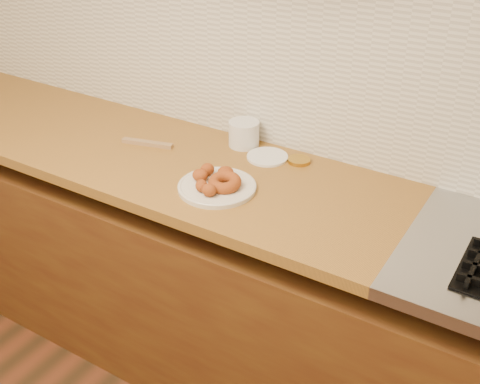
# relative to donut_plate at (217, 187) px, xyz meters

# --- Properties ---
(wall_back) EXTENTS (4.00, 0.02, 2.70)m
(wall_back) POSITION_rel_donut_plate_xyz_m (0.10, 0.41, 0.44)
(wall_back) COLOR #BFB196
(wall_back) RESTS_ON ground
(base_cabinet) EXTENTS (3.60, 0.60, 0.77)m
(base_cabinet) POSITION_rel_donut_plate_xyz_m (0.10, 0.10, -0.52)
(base_cabinet) COLOR #583612
(base_cabinet) RESTS_ON floor
(butcher_block) EXTENTS (2.30, 0.62, 0.04)m
(butcher_block) POSITION_rel_donut_plate_xyz_m (-0.55, 0.10, -0.03)
(butcher_block) COLOR #9C6724
(butcher_block) RESTS_ON base_cabinet
(backsplash) EXTENTS (3.60, 0.02, 0.60)m
(backsplash) POSITION_rel_donut_plate_xyz_m (0.10, 0.40, 0.29)
(backsplash) COLOR beige
(backsplash) RESTS_ON wall_back
(donut_plate) EXTENTS (0.25, 0.25, 0.01)m
(donut_plate) POSITION_rel_donut_plate_xyz_m (0.00, 0.00, 0.00)
(donut_plate) COLOR beige
(donut_plate) RESTS_ON butcher_block
(ring_donut) EXTENTS (0.12, 0.12, 0.05)m
(ring_donut) POSITION_rel_donut_plate_xyz_m (0.03, 0.00, 0.03)
(ring_donut) COLOR #9F4417
(ring_donut) RESTS_ON donut_plate
(fried_dough_chunks) EXTENTS (0.14, 0.18, 0.04)m
(fried_dough_chunks) POSITION_rel_donut_plate_xyz_m (-0.03, -0.00, 0.03)
(fried_dough_chunks) COLOR #9F4417
(fried_dough_chunks) RESTS_ON donut_plate
(plastic_tub) EXTENTS (0.11, 0.11, 0.09)m
(plastic_tub) POSITION_rel_donut_plate_xyz_m (-0.09, 0.32, 0.04)
(plastic_tub) COLOR silver
(plastic_tub) RESTS_ON butcher_block
(tub_lid) EXTENTS (0.16, 0.16, 0.01)m
(tub_lid) POSITION_rel_donut_plate_xyz_m (0.03, 0.28, -0.00)
(tub_lid) COLOR silver
(tub_lid) RESTS_ON butcher_block
(brass_jar_lid) EXTENTS (0.09, 0.09, 0.01)m
(brass_jar_lid) POSITION_rel_donut_plate_xyz_m (0.14, 0.31, -0.00)
(brass_jar_lid) COLOR #B5892B
(brass_jar_lid) RESTS_ON butcher_block
(wooden_utensil) EXTENTS (0.20, 0.07, 0.02)m
(wooden_utensil) POSITION_rel_donut_plate_xyz_m (-0.40, 0.13, 0.00)
(wooden_utensil) COLOR olive
(wooden_utensil) RESTS_ON butcher_block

